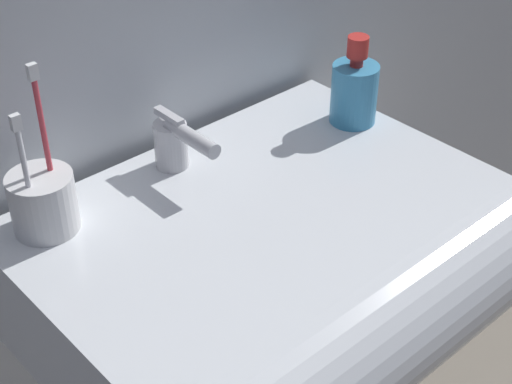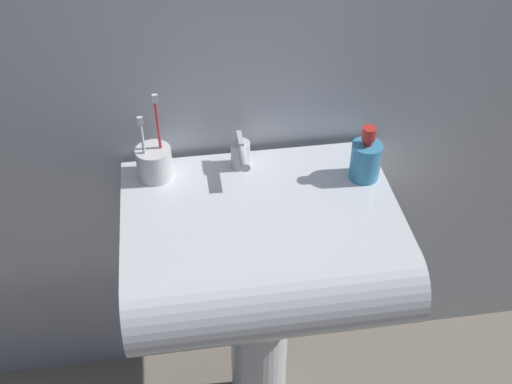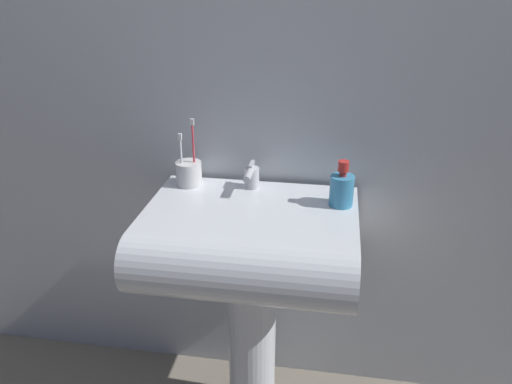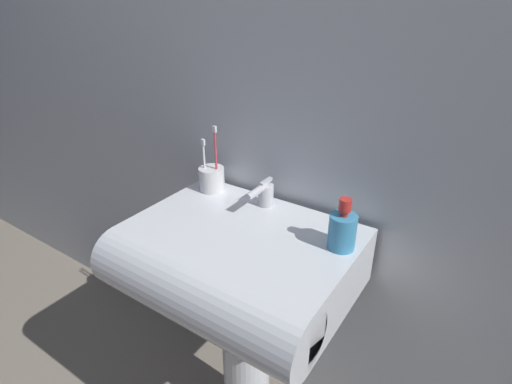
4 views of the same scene
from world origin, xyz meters
TOP-DOWN VIEW (x-y plane):
  - sink_basin at (0.00, -0.06)m, footprint 0.63×0.50m
  - faucet at (-0.02, 0.14)m, footprint 0.05×0.13m
  - toothbrush_cup at (-0.23, 0.14)m, footprint 0.08×0.08m
  - soap_bottle at (0.26, 0.06)m, footprint 0.07×0.07m

SIDE VIEW (x-z plane):
  - sink_basin at x=0.00m, z-range 0.65..0.82m
  - toothbrush_cup at x=-0.23m, z-range 0.75..0.97m
  - faucet at x=-0.02m, z-range 0.82..0.91m
  - soap_bottle at x=0.26m, z-range 0.80..0.95m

